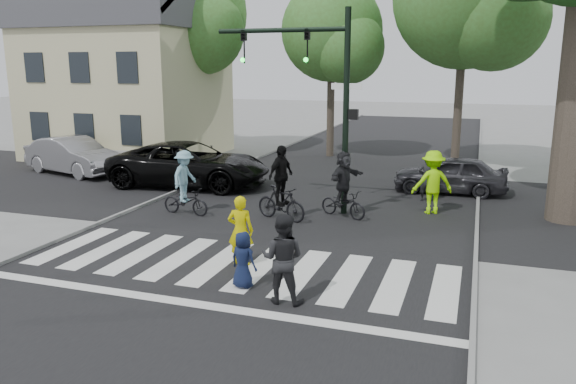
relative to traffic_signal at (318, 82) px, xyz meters
name	(u,v)px	position (x,y,z in m)	size (l,w,h in m)	color
ground	(219,281)	(-0.35, -6.20, -3.90)	(120.00, 120.00, 0.00)	gray
road_stem	(294,220)	(-0.35, -1.20, -3.90)	(10.00, 70.00, 0.01)	black
road_cross	(321,197)	(-0.35, 1.80, -3.89)	(70.00, 10.00, 0.01)	black
curb_left	(144,205)	(-5.40, -1.20, -3.85)	(0.10, 70.00, 0.10)	gray
curb_right	(477,235)	(4.70, -1.20, -3.85)	(0.10, 70.00, 0.10)	gray
crosswalk	(232,270)	(-0.35, -5.54, -3.89)	(10.00, 3.85, 0.01)	silver
traffic_signal	(318,82)	(0.00, 0.00, 0.00)	(4.45, 0.29, 6.00)	black
bg_tree_0	(111,31)	(-14.09, 9.80, 2.24)	(5.46, 5.20, 8.97)	brown
bg_tree_1	(191,18)	(-9.06, 9.28, 2.75)	(6.09, 5.80, 9.80)	brown
bg_tree_2	(336,35)	(-2.11, 10.42, 1.88)	(5.04, 4.80, 8.40)	brown
bg_tree_3	(473,1)	(3.95, 9.07, 3.04)	(6.30, 6.00, 10.20)	brown
house	(128,78)	(-11.85, 7.78, -0.10)	(8.40, 8.10, 8.82)	beige
pedestrian_woman	(241,231)	(-0.31, -5.13, -3.10)	(0.58, 0.38, 1.60)	#C9BF01
pedestrian_child	(243,260)	(0.26, -6.33, -3.32)	(0.57, 0.37, 1.16)	#111A39
pedestrian_adult	(283,258)	(1.25, -6.75, -3.03)	(0.84, 0.66, 1.73)	black
cyclist_left	(185,187)	(-3.63, -1.65, -3.06)	(1.58, 1.05, 1.95)	black
cyclist_mid	(281,190)	(-0.71, -1.32, -3.00)	(1.74, 1.10, 2.19)	black
cyclist_right	(344,188)	(0.92, -0.43, -3.02)	(1.65, 1.52, 1.98)	black
car_suv	(190,164)	(-5.48, 2.04, -3.08)	(2.72, 5.90, 1.64)	black
car_silver	(73,156)	(-11.20, 2.66, -3.14)	(1.61, 4.63, 1.52)	gray
car_grey	(450,174)	(3.72, 3.96, -3.24)	(1.56, 3.88, 1.32)	#2D2D32
bystander_hivis	(432,182)	(3.35, 0.86, -2.94)	(1.24, 0.71, 1.92)	#99FF03
bystander_dark	(427,178)	(3.05, 2.43, -3.13)	(0.56, 0.37, 1.54)	black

